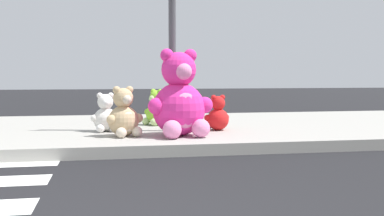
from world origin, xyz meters
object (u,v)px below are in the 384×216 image
Objects in this scene: plush_pink_large at (180,101)px; plush_white at (106,116)px; sign_pole at (172,17)px; plush_tan at (124,116)px; plush_red at (217,116)px; plush_lime at (156,111)px.

plush_pink_large is 2.07× the size of plush_white.
sign_pole reaches higher than plush_white.
sign_pole is 1.77m from plush_white.
plush_white is (-0.25, 0.60, -0.04)m from plush_tan.
plush_red is (0.69, -0.03, -1.48)m from sign_pole.
plush_lime reaches higher than plush_white.
plush_pink_large is 2.22× the size of plush_red.
plush_pink_large is 1.48m from plush_lime.
sign_pole reaches higher than plush_pink_large.
plush_tan is at bearing -146.64° from sign_pole.
plush_lime is at bearing 66.69° from plush_tan.
sign_pole is 1.68m from plush_tan.
sign_pole is 4.64× the size of plush_tan.
sign_pole is 5.91× the size of plush_red.
plush_pink_large reaches higher than plush_tan.
plush_pink_large is at bearing -34.62° from plush_white.
plush_tan is 1.50m from plush_red.
plush_red is 1.68m from plush_white.
plush_tan is 1.27× the size of plush_red.
sign_pole is 5.52× the size of plush_white.
plush_tan is at bearing -162.23° from plush_red.
plush_tan is 0.65m from plush_white.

